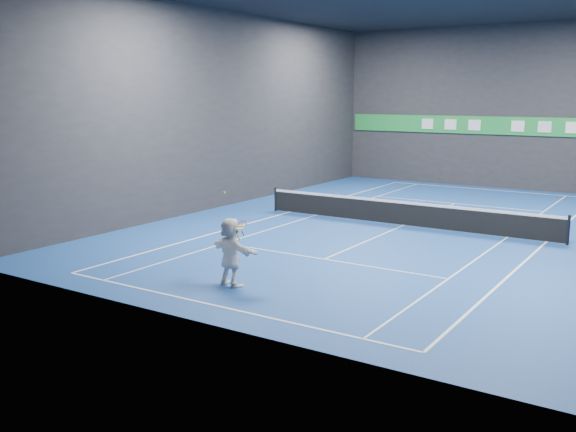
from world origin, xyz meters
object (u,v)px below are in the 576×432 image
Objects in this scene: player at (231,252)px; tennis_net at (403,213)px; tennis_ball at (224,193)px; tennis_racket at (242,226)px.

player is 0.15× the size of tennis_net.
tennis_ball is (-0.39, 0.24, 1.58)m from player.
player reaches higher than tennis_racket.
tennis_racket is (0.74, -0.19, -0.82)m from tennis_ball.
tennis_ball is at bearing 165.52° from tennis_racket.
tennis_net is at bearing -81.29° from player.
tennis_ball is 10.31m from tennis_net.
tennis_racket is at bearing -14.48° from tennis_ball.
tennis_ball reaches higher than player.
tennis_racket is at bearing -159.50° from player.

